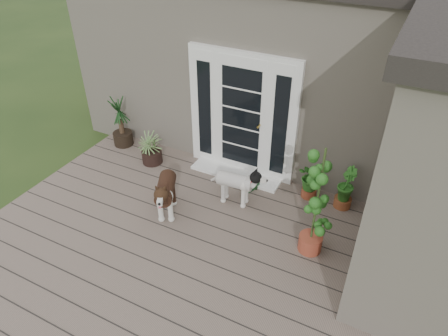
% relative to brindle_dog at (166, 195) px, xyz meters
% --- Properties ---
extents(deck, '(6.20, 4.60, 0.12)m').
position_rel_brindle_dog_xyz_m(deck, '(0.71, -0.62, -0.41)').
color(deck, '#6B5B4C').
rests_on(deck, ground).
extents(house_main, '(7.40, 4.00, 3.10)m').
position_rel_brindle_dog_xyz_m(house_main, '(0.71, 3.63, 1.08)').
color(house_main, '#665E54').
rests_on(house_main, ground).
extents(door_unit, '(1.90, 0.14, 2.15)m').
position_rel_brindle_dog_xyz_m(door_unit, '(0.51, 1.58, 0.73)').
color(door_unit, white).
rests_on(door_unit, deck).
extents(door_step, '(1.60, 0.40, 0.05)m').
position_rel_brindle_dog_xyz_m(door_step, '(0.51, 1.38, -0.32)').
color(door_step, white).
rests_on(door_step, deck).
extents(brindle_dog, '(0.69, 0.90, 0.69)m').
position_rel_brindle_dog_xyz_m(brindle_dog, '(0.00, 0.00, 0.00)').
color(brindle_dog, '#3F2316').
rests_on(brindle_dog, deck).
extents(white_dog, '(0.77, 0.38, 0.62)m').
position_rel_brindle_dog_xyz_m(white_dog, '(0.82, 0.70, -0.04)').
color(white_dog, white).
rests_on(white_dog, deck).
extents(spider_plant, '(0.80, 0.80, 0.65)m').
position_rel_brindle_dog_xyz_m(spider_plant, '(-1.03, 1.05, -0.02)').
color(spider_plant, '#77965C').
rests_on(spider_plant, deck).
extents(yucca, '(0.81, 0.81, 1.02)m').
position_rel_brindle_dog_xyz_m(yucca, '(-1.91, 1.32, 0.16)').
color(yucca, black).
rests_on(yucca, deck).
extents(herb_a, '(0.58, 0.58, 0.54)m').
position_rel_brindle_dog_xyz_m(herb_a, '(1.83, 1.38, -0.08)').
color(herb_a, '#205017').
rests_on(herb_a, deck).
extents(herb_b, '(0.40, 0.40, 0.51)m').
position_rel_brindle_dog_xyz_m(herb_b, '(2.38, 1.38, -0.09)').
color(herb_b, '#17531C').
rests_on(herb_b, deck).
extents(herb_c, '(0.47, 0.47, 0.60)m').
position_rel_brindle_dog_xyz_m(herb_c, '(3.04, 1.29, -0.05)').
color(herb_c, '#265618').
rests_on(herb_c, deck).
extents(sapling, '(0.60, 0.60, 1.72)m').
position_rel_brindle_dog_xyz_m(sapling, '(2.19, 0.24, 0.51)').
color(sapling, '#2C601B').
rests_on(sapling, deck).
extents(clog_left, '(0.18, 0.33, 0.10)m').
position_rel_brindle_dog_xyz_m(clog_left, '(0.95, 1.28, -0.30)').
color(clog_left, black).
rests_on(clog_left, deck).
extents(clog_right, '(0.23, 0.33, 0.09)m').
position_rel_brindle_dog_xyz_m(clog_right, '(0.93, 1.14, -0.30)').
color(clog_right, black).
rests_on(clog_right, deck).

